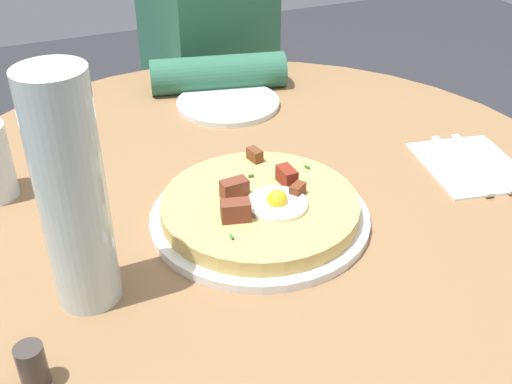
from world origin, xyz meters
The scene contains 10 objects.
dining_table centered at (0.00, 0.00, 0.55)m, with size 1.03×1.03×0.72m.
person_seated centered at (-0.63, 0.14, 0.51)m, with size 0.53×0.34×1.14m.
pizza_plate centered at (0.08, -0.02, 0.73)m, with size 0.29×0.29×0.01m, color white.
breakfast_pizza centered at (0.08, -0.02, 0.75)m, with size 0.26×0.26×0.05m.
bread_plate centered at (-0.28, 0.07, 0.73)m, with size 0.19×0.19×0.01m, color silver.
napkin centered at (0.08, 0.33, 0.72)m, with size 0.17×0.14×0.00m, color white.
fork centered at (0.08, 0.35, 0.73)m, with size 0.18×0.01×0.01m, color silver.
knife centered at (0.07, 0.32, 0.73)m, with size 0.18×0.01×0.01m, color silver.
water_bottle centered at (0.14, -0.26, 0.86)m, with size 0.07×0.07×0.27m, color silver.
pepper_shaker centered at (0.24, -0.33, 0.75)m, with size 0.03×0.03×0.05m, color #3F3833.
Camera 1 is at (0.71, -0.30, 1.21)m, focal length 43.56 mm.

